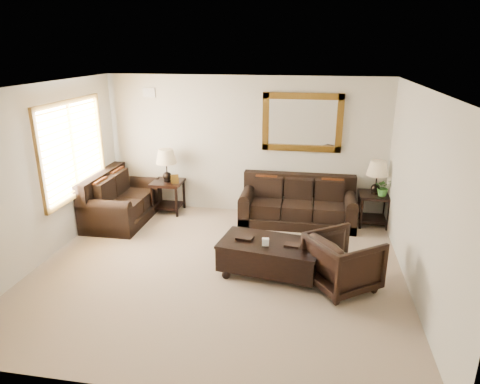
% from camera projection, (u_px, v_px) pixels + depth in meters
% --- Properties ---
extents(room, '(5.51, 5.01, 2.71)m').
position_uv_depth(room, '(216.00, 185.00, 6.07)').
color(room, gray).
rests_on(room, ground).
extents(window, '(0.07, 1.96, 1.66)m').
position_uv_depth(window, '(73.00, 149.00, 7.28)').
color(window, white).
rests_on(window, room).
extents(mirror, '(1.50, 0.06, 1.10)m').
position_uv_depth(mirror, '(302.00, 123.00, 8.03)').
color(mirror, '#4A2A0E').
rests_on(mirror, room).
extents(air_vent, '(0.25, 0.02, 0.18)m').
position_uv_depth(air_vent, '(149.00, 93.00, 8.36)').
color(air_vent, '#999999').
rests_on(air_vent, room).
extents(sofa, '(2.15, 0.93, 0.88)m').
position_uv_depth(sofa, '(298.00, 206.00, 8.16)').
color(sofa, black).
rests_on(sofa, room).
extents(loveseat, '(0.99, 1.67, 0.94)m').
position_uv_depth(loveseat, '(119.00, 203.00, 8.23)').
color(loveseat, black).
rests_on(loveseat, room).
extents(end_table_left, '(0.59, 0.59, 1.30)m').
position_uv_depth(end_table_left, '(167.00, 172.00, 8.49)').
color(end_table_left, black).
rests_on(end_table_left, room).
extents(end_table_right, '(0.56, 0.56, 1.24)m').
position_uv_depth(end_table_right, '(376.00, 184.00, 7.87)').
color(end_table_right, black).
rests_on(end_table_right, room).
extents(coffee_table, '(1.56, 1.00, 0.62)m').
position_uv_depth(coffee_table, '(270.00, 254.00, 6.31)').
color(coffee_table, black).
rests_on(coffee_table, room).
extents(armchair, '(1.12, 1.13, 0.86)m').
position_uv_depth(armchair, '(343.00, 259.00, 5.89)').
color(armchair, black).
rests_on(armchair, floor).
extents(potted_plant, '(0.34, 0.37, 0.26)m').
position_uv_depth(potted_plant, '(383.00, 189.00, 7.77)').
color(potted_plant, '#295A1F').
rests_on(potted_plant, end_table_right).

